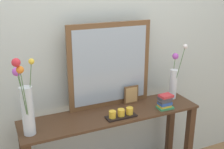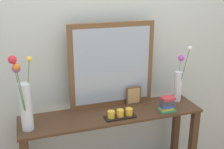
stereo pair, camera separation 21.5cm
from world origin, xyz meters
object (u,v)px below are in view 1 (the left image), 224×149
Objects in this scene: console_table at (112,149)px; vase_right at (174,79)px; mirror_leaning at (110,66)px; candle_tray at (121,114)px; picture_frame_small at (131,95)px; tall_vase_left at (26,104)px; book_stack at (165,102)px.

console_table is 0.82m from vase_right.
vase_right is (0.58, -0.10, -0.17)m from mirror_leaning.
vase_right is 0.63m from candle_tray.
picture_frame_small is at bearing -14.31° from mirror_leaning.
tall_vase_left is 0.91m from picture_frame_small.
console_table is 2.52× the size of tall_vase_left.
tall_vase_left is 1.11m from book_stack.
picture_frame_small is (0.19, 0.20, 0.05)m from candle_tray.
mirror_leaning is 0.55m from book_stack.
book_stack is at bearing -33.29° from mirror_leaning.
tall_vase_left is 0.72m from candle_tray.
candle_tray is at bearing 178.67° from book_stack.
mirror_leaning is at bearing 170.62° from vase_right.
vase_right is at bearing -9.38° from mirror_leaning.
mirror_leaning is 0.75m from tall_vase_left.
tall_vase_left is at bearing 177.24° from candle_tray.
console_table is 0.87m from tall_vase_left.
mirror_leaning is 0.33m from picture_frame_small.
vase_right is 3.94× the size of book_stack.
console_table is at bearing 5.22° from tall_vase_left.
vase_right is at bearing 4.92° from console_table.
vase_right is (1.29, 0.11, -0.05)m from tall_vase_left.
candle_tray is 1.87× the size of book_stack.
mirror_leaning reaches higher than console_table.
picture_frame_small reaches higher than book_stack.
book_stack is (0.40, -0.01, 0.03)m from candle_tray.
picture_frame_small is at bearing 24.46° from console_table.
candle_tray is (-0.02, -0.24, -0.32)m from mirror_leaning.
book_stack is at bearing -45.09° from picture_frame_small.
candle_tray is at bearing -2.76° from tall_vase_left.
console_table is 6.02× the size of candle_tray.
tall_vase_left is at bearing -174.78° from console_table.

